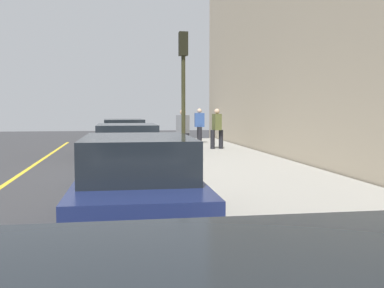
{
  "coord_description": "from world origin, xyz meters",
  "views": [
    {
      "loc": [
        -13.05,
        0.34,
        1.92
      ],
      "look_at": [
        -2.02,
        -1.49,
        1.06
      ],
      "focal_mm": 42.07,
      "sensor_mm": 36.0,
      "label": 1
    }
  ],
  "objects_px": {
    "parked_car_navy": "(137,184)",
    "pedestrian_grey_coat": "(183,130)",
    "pedestrian_olive_coat": "(217,127)",
    "traffic_light_pole": "(183,76)",
    "parked_car_black": "(124,137)",
    "parked_car_silver": "(127,151)",
    "pedestrian_blue_coat": "(199,125)"
  },
  "relations": [
    {
      "from": "parked_car_navy",
      "to": "parked_car_black",
      "type": "height_order",
      "value": "same"
    },
    {
      "from": "pedestrian_blue_coat",
      "to": "traffic_light_pole",
      "type": "distance_m",
      "value": 10.23
    },
    {
      "from": "parked_car_navy",
      "to": "pedestrian_olive_coat",
      "type": "distance_m",
      "value": 13.4
    },
    {
      "from": "pedestrian_olive_coat",
      "to": "pedestrian_grey_coat",
      "type": "distance_m",
      "value": 2.84
    },
    {
      "from": "pedestrian_grey_coat",
      "to": "traffic_light_pole",
      "type": "height_order",
      "value": "traffic_light_pole"
    },
    {
      "from": "parked_car_black",
      "to": "pedestrian_grey_coat",
      "type": "xyz_separation_m",
      "value": [
        -1.64,
        -2.3,
        0.34
      ]
    },
    {
      "from": "parked_car_black",
      "to": "pedestrian_olive_coat",
      "type": "bearing_deg",
      "value": -82.93
    },
    {
      "from": "parked_car_black",
      "to": "pedestrian_olive_coat",
      "type": "height_order",
      "value": "pedestrian_olive_coat"
    },
    {
      "from": "parked_car_silver",
      "to": "parked_car_navy",
      "type": "bearing_deg",
      "value": -179.62
    },
    {
      "from": "pedestrian_olive_coat",
      "to": "traffic_light_pole",
      "type": "bearing_deg",
      "value": 158.69
    },
    {
      "from": "pedestrian_blue_coat",
      "to": "pedestrian_grey_coat",
      "type": "xyz_separation_m",
      "value": [
        -5.69,
        1.72,
        -0.02
      ]
    },
    {
      "from": "parked_car_silver",
      "to": "traffic_light_pole",
      "type": "relative_size",
      "value": 1.04
    },
    {
      "from": "pedestrian_olive_coat",
      "to": "pedestrian_grey_coat",
      "type": "bearing_deg",
      "value": 139.19
    },
    {
      "from": "parked_car_silver",
      "to": "pedestrian_olive_coat",
      "type": "height_order",
      "value": "pedestrian_olive_coat"
    },
    {
      "from": "pedestrian_blue_coat",
      "to": "traffic_light_pole",
      "type": "height_order",
      "value": "traffic_light_pole"
    },
    {
      "from": "parked_car_navy",
      "to": "traffic_light_pole",
      "type": "distance_m",
      "value": 7.04
    },
    {
      "from": "traffic_light_pole",
      "to": "parked_car_navy",
      "type": "bearing_deg",
      "value": 165.5
    },
    {
      "from": "parked_car_silver",
      "to": "traffic_light_pole",
      "type": "height_order",
      "value": "traffic_light_pole"
    },
    {
      "from": "parked_car_black",
      "to": "pedestrian_blue_coat",
      "type": "distance_m",
      "value": 5.72
    },
    {
      "from": "parked_car_navy",
      "to": "parked_car_silver",
      "type": "bearing_deg",
      "value": 0.38
    },
    {
      "from": "parked_car_navy",
      "to": "parked_car_black",
      "type": "distance_m",
      "value": 12.23
    },
    {
      "from": "pedestrian_olive_coat",
      "to": "parked_car_navy",
      "type": "bearing_deg",
      "value": 162.09
    },
    {
      "from": "parked_car_navy",
      "to": "pedestrian_grey_coat",
      "type": "relative_size",
      "value": 2.6
    },
    {
      "from": "pedestrian_olive_coat",
      "to": "pedestrian_grey_coat",
      "type": "xyz_separation_m",
      "value": [
        -2.15,
        1.86,
        -0.01
      ]
    },
    {
      "from": "traffic_light_pole",
      "to": "pedestrian_olive_coat",
      "type": "bearing_deg",
      "value": -21.31
    },
    {
      "from": "parked_car_navy",
      "to": "parked_car_silver",
      "type": "xyz_separation_m",
      "value": [
        5.68,
        0.04,
        -0.0
      ]
    },
    {
      "from": "pedestrian_olive_coat",
      "to": "traffic_light_pole",
      "type": "distance_m",
      "value": 6.96
    },
    {
      "from": "pedestrian_olive_coat",
      "to": "pedestrian_grey_coat",
      "type": "height_order",
      "value": "pedestrian_olive_coat"
    },
    {
      "from": "pedestrian_olive_coat",
      "to": "pedestrian_grey_coat",
      "type": "relative_size",
      "value": 1.01
    },
    {
      "from": "parked_car_navy",
      "to": "traffic_light_pole",
      "type": "height_order",
      "value": "traffic_light_pole"
    },
    {
      "from": "parked_car_black",
      "to": "pedestrian_olive_coat",
      "type": "distance_m",
      "value": 4.2
    },
    {
      "from": "pedestrian_olive_coat",
      "to": "traffic_light_pole",
      "type": "height_order",
      "value": "traffic_light_pole"
    }
  ]
}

